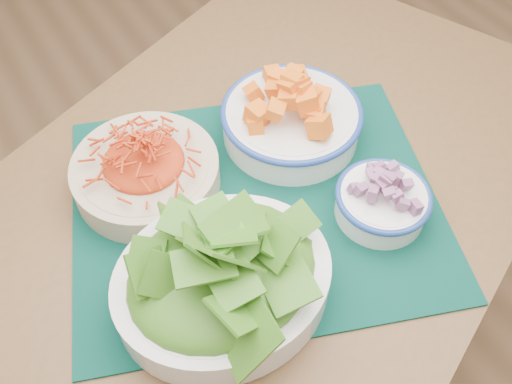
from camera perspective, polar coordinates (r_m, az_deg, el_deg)
ground at (r=1.77m, az=5.22°, el=-3.45°), size 4.00×4.00×0.00m
table at (r=1.00m, az=0.89°, el=-2.55°), size 1.32×1.12×0.75m
placemat at (r=0.88m, az=0.00°, el=-1.28°), size 0.68×0.62×0.00m
carrot_bowl at (r=0.88m, az=-11.04°, el=2.32°), size 0.26×0.26×0.08m
squash_bowl at (r=0.93m, az=3.61°, el=8.13°), size 0.24×0.24×0.12m
lettuce_bowl at (r=0.74m, az=-3.42°, el=-7.99°), size 0.32×0.28×0.14m
onion_bowl at (r=0.86m, az=12.57°, el=-0.65°), size 0.16×0.16×0.07m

